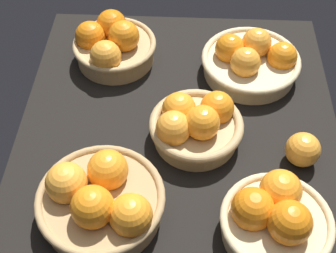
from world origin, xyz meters
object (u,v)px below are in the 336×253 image
object	(u,v)px
basket_near_right	(101,200)
loose_orange_front_gap	(303,150)
basket_near_left	(112,45)
basket_center	(195,124)
basket_far_left	(251,60)
basket_far_right	(275,219)

from	to	relation	value
basket_near_right	loose_orange_front_gap	size ratio (longest dim) A/B	3.35
basket_near_left	basket_near_right	size ratio (longest dim) A/B	0.85
basket_center	basket_far_left	bearing A→B (deg)	147.80
loose_orange_front_gap	basket_center	bearing A→B (deg)	-103.16
basket_far_right	loose_orange_front_gap	xyz separation A→B (cm)	(-16.94, 7.63, -0.98)
basket_near_left	basket_far_left	distance (cm)	34.71
loose_orange_front_gap	basket_near_right	bearing A→B (deg)	-70.10
basket_far_left	basket_far_right	xyz separation A→B (cm)	(43.76, 1.25, 0.73)
basket_far_left	basket_near_right	world-z (taller)	basket_near_right
loose_orange_front_gap	basket_far_left	bearing A→B (deg)	-161.68
basket_near_left	basket_far_right	xyz separation A→B (cm)	(47.02, 35.80, -0.02)
basket_far_right	loose_orange_front_gap	bearing A→B (deg)	155.75
basket_near_left	loose_orange_front_gap	distance (cm)	52.84
basket_center	basket_far_right	bearing A→B (deg)	33.76
basket_near_left	basket_center	world-z (taller)	basket_near_left
basket_near_right	basket_center	bearing A→B (deg)	138.33
basket_center	loose_orange_front_gap	distance (cm)	23.09
basket_near_right	basket_far_right	bearing A→B (deg)	85.68
basket_near_left	loose_orange_front_gap	bearing A→B (deg)	55.29
basket_near_left	loose_orange_front_gap	xyz separation A→B (cm)	(30.08, 43.43, -1.00)
basket_center	basket_near_left	bearing A→B (deg)	-139.82
basket_far_left	basket_near_left	bearing A→B (deg)	-95.39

